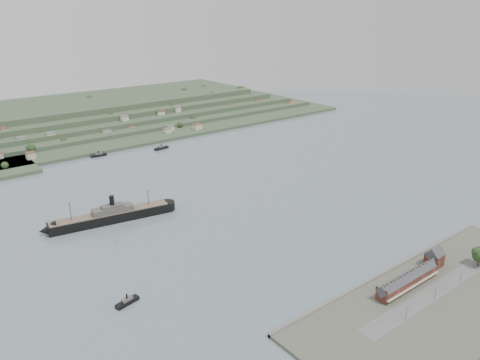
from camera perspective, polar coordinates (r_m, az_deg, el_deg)
ground at (r=428.72m, az=1.43°, el=-2.89°), size 1400.00×1400.00×0.00m
near_shore at (r=323.99m, az=23.45°, el=-12.83°), size 220.00×80.00×2.60m
terrace_row at (r=320.69m, az=19.77°, el=-11.41°), size 55.60×9.80×11.07m
gabled_building at (r=350.70m, az=22.63°, el=-8.70°), size 10.40×10.18×14.09m
far_peninsula at (r=766.71m, az=-16.01°, el=7.75°), size 760.00×309.00×30.00m
steamship at (r=406.04m, az=-15.85°, el=-4.32°), size 112.95×30.22×27.20m
tugboat at (r=300.37m, az=-13.58°, el=-14.21°), size 15.96×7.30×6.95m
ferry_west at (r=588.51m, az=-16.84°, el=2.94°), size 19.03×6.44×7.02m
ferry_east at (r=600.64m, az=-9.57°, el=3.90°), size 20.04×8.56×7.28m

